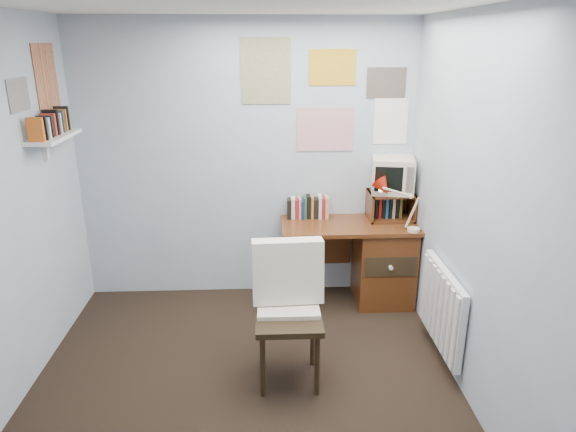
{
  "coord_description": "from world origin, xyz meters",
  "views": [
    {
      "loc": [
        0.16,
        -2.77,
        2.3
      ],
      "look_at": [
        0.33,
        0.91,
        1.04
      ],
      "focal_mm": 32.0,
      "sensor_mm": 36.0,
      "label": 1
    }
  ],
  "objects_px": {
    "desk": "(377,260)",
    "desk_lamp": "(415,209)",
    "radiator": "(442,308)",
    "wall_shelf": "(54,137)",
    "desk_chair": "(289,320)",
    "crt_tv": "(393,173)",
    "tv_riser": "(391,206)"
  },
  "relations": [
    {
      "from": "wall_shelf",
      "to": "crt_tv",
      "type": "bearing_deg",
      "value": 10.72
    },
    {
      "from": "desk_chair",
      "to": "tv_riser",
      "type": "bearing_deg",
      "value": 52.52
    },
    {
      "from": "desk_chair",
      "to": "radiator",
      "type": "height_order",
      "value": "desk_chair"
    },
    {
      "from": "desk",
      "to": "desk_lamp",
      "type": "distance_m",
      "value": 0.64
    },
    {
      "from": "tv_riser",
      "to": "desk_chair",
      "type": "bearing_deg",
      "value": -127.73
    },
    {
      "from": "desk_chair",
      "to": "wall_shelf",
      "type": "height_order",
      "value": "wall_shelf"
    },
    {
      "from": "desk",
      "to": "desk_chair",
      "type": "xyz_separation_m",
      "value": [
        -0.86,
        -1.16,
        0.08
      ]
    },
    {
      "from": "desk_chair",
      "to": "tv_riser",
      "type": "relative_size",
      "value": 2.43
    },
    {
      "from": "desk",
      "to": "desk_chair",
      "type": "bearing_deg",
      "value": -126.69
    },
    {
      "from": "desk_chair",
      "to": "crt_tv",
      "type": "distance_m",
      "value": 1.76
    },
    {
      "from": "radiator",
      "to": "wall_shelf",
      "type": "xyz_separation_m",
      "value": [
        -2.86,
        0.55,
        1.2
      ]
    },
    {
      "from": "desk_lamp",
      "to": "desk_chair",
      "type": "bearing_deg",
      "value": -154.4
    },
    {
      "from": "radiator",
      "to": "wall_shelf",
      "type": "distance_m",
      "value": 3.15
    },
    {
      "from": "tv_riser",
      "to": "radiator",
      "type": "relative_size",
      "value": 0.5
    },
    {
      "from": "desk_chair",
      "to": "crt_tv",
      "type": "xyz_separation_m",
      "value": [
        0.99,
        1.29,
        0.7
      ]
    },
    {
      "from": "tv_riser",
      "to": "radiator",
      "type": "bearing_deg",
      "value": -80.72
    },
    {
      "from": "desk",
      "to": "crt_tv",
      "type": "distance_m",
      "value": 0.8
    },
    {
      "from": "desk_chair",
      "to": "wall_shelf",
      "type": "distance_m",
      "value": 2.19
    },
    {
      "from": "tv_riser",
      "to": "radiator",
      "type": "xyz_separation_m",
      "value": [
        0.17,
        -1.04,
        -0.47
      ]
    },
    {
      "from": "crt_tv",
      "to": "radiator",
      "type": "height_order",
      "value": "crt_tv"
    },
    {
      "from": "radiator",
      "to": "wall_shelf",
      "type": "relative_size",
      "value": 1.29
    },
    {
      "from": "tv_riser",
      "to": "crt_tv",
      "type": "height_order",
      "value": "crt_tv"
    },
    {
      "from": "desk_chair",
      "to": "crt_tv",
      "type": "bearing_deg",
      "value": 52.83
    },
    {
      "from": "crt_tv",
      "to": "radiator",
      "type": "relative_size",
      "value": 0.45
    },
    {
      "from": "desk",
      "to": "desk_chair",
      "type": "height_order",
      "value": "desk_chair"
    },
    {
      "from": "desk",
      "to": "tv_riser",
      "type": "height_order",
      "value": "tv_riser"
    },
    {
      "from": "tv_riser",
      "to": "desk",
      "type": "bearing_deg",
      "value": -137.04
    },
    {
      "from": "desk",
      "to": "crt_tv",
      "type": "xyz_separation_m",
      "value": [
        0.12,
        0.13,
        0.78
      ]
    },
    {
      "from": "desk",
      "to": "radiator",
      "type": "bearing_deg",
      "value": -72.76
    },
    {
      "from": "desk_chair",
      "to": "desk_lamp",
      "type": "xyz_separation_m",
      "value": [
        1.11,
        0.94,
        0.47
      ]
    },
    {
      "from": "desk_lamp",
      "to": "crt_tv",
      "type": "distance_m",
      "value": 0.43
    },
    {
      "from": "tv_riser",
      "to": "desk_lamp",
      "type": "bearing_deg",
      "value": -68.93
    }
  ]
}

